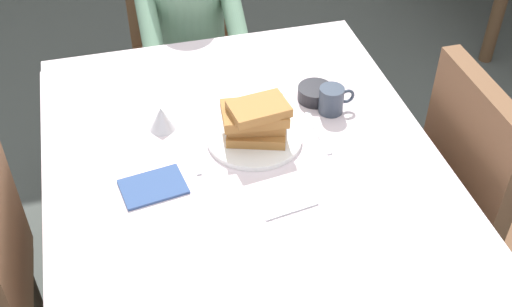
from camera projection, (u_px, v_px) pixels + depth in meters
The scene contains 13 objects.
dining_table_main at pixel (252, 203), 1.81m from camera, with size 1.12×1.52×0.74m.
chair_diner at pixel (184, 32), 2.74m from camera, with size 0.44×0.45×0.93m.
diner_person at pixel (188, 22), 2.54m from camera, with size 0.40×0.43×1.12m.
chair_right_side at pixel (487, 186), 2.04m from camera, with size 0.45×0.44×0.93m.
plate_breakfast at pixel (254, 137), 1.88m from camera, with size 0.28×0.28×0.02m, color white.
breakfast_stack at pixel (256, 119), 1.84m from camera, with size 0.20×0.17×0.12m.
cup_coffee at pixel (332, 100), 1.96m from camera, with size 0.11×0.08×0.08m.
bowl_butter at pixel (315, 93), 2.02m from camera, with size 0.11×0.11×0.04m, color black.
syrup_pitcher at pixel (162, 118), 1.90m from camera, with size 0.08×0.08×0.07m.
fork_left_of_plate at pixel (192, 154), 1.83m from camera, with size 0.18×0.01×0.01m, color silver.
knife_right_of_plate at pixel (318, 133), 1.90m from camera, with size 0.20×0.01×0.01m, color silver.
spoon_near_edge at pixel (292, 211), 1.67m from camera, with size 0.15×0.01×0.01m, color silver.
napkin_folded at pixel (153, 187), 1.73m from camera, with size 0.17×0.12×0.01m, color #334C7F.
Camera 1 is at (-0.31, -1.23, 1.95)m, focal length 45.24 mm.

